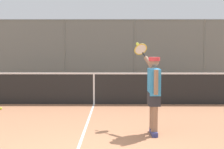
{
  "coord_description": "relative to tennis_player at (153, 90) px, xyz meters",
  "views": [
    {
      "loc": [
        -0.62,
        5.13,
        1.75
      ],
      "look_at": [
        -0.56,
        -3.19,
        1.05
      ],
      "focal_mm": 53.95,
      "sensor_mm": 36.0,
      "label": 1
    }
  ],
  "objects": [
    {
      "name": "tennis_player",
      "position": [
        0.0,
        0.0,
        0.0
      ],
      "size": [
        0.49,
        1.32,
        1.84
      ],
      "rotation": [
        0.0,
        0.0,
        -1.55
      ],
      "color": "navy",
      "rests_on": "ground"
    },
    {
      "name": "tennis_ball_near_net",
      "position": [
        3.92,
        -2.57,
        -0.86
      ],
      "size": [
        0.07,
        0.07,
        0.07
      ],
      "primitive_type": "sphere",
      "color": "#CCDB33",
      "rests_on": "ground"
    },
    {
      "name": "fence_backdrop",
      "position": [
        1.39,
        -8.14,
        0.5
      ],
      "size": [
        17.54,
        1.37,
        2.87
      ],
      "color": "slate",
      "rests_on": "ground"
    },
    {
      "name": "tennis_net",
      "position": [
        1.39,
        -3.48,
        -0.4
      ],
      "size": [
        10.43,
        0.09,
        1.07
      ],
      "color": "#2D2D2D",
      "rests_on": "ground"
    }
  ]
}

